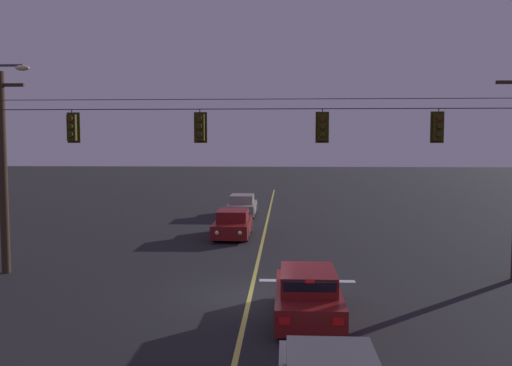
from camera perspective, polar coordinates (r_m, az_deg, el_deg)
name	(u,v)px	position (r m, az deg, el deg)	size (l,w,h in m)	color
ground_plane	(250,297)	(17.88, -0.64, -11.71)	(180.00, 180.00, 0.00)	black
lane_centre_stripe	(262,245)	(26.34, 0.58, -6.47)	(0.14, 60.00, 0.01)	#D1C64C
stop_bar_paint	(307,281)	(19.89, 5.31, -10.06)	(3.40, 0.36, 0.01)	silver
signal_span_assembly	(255,170)	(19.91, -0.15, 1.36)	(20.55, 0.32, 7.51)	#38281C
traffic_light_leftmost	(72,127)	(21.32, -18.55, 5.48)	(0.48, 0.41, 1.22)	black
traffic_light_left_inner	(200,127)	(20.08, -5.84, 5.77)	(0.48, 0.41, 1.22)	black
traffic_light_centre	(323,127)	(19.88, 6.92, 5.78)	(0.48, 0.41, 1.22)	black
traffic_light_right_inner	(438,127)	(20.56, 18.40, 5.54)	(0.48, 0.41, 1.22)	black
car_waiting_near_lane	(308,295)	(15.76, 5.39, -11.50)	(1.80, 4.33, 1.39)	maroon
car_oncoming_lead	(233,224)	(28.61, -2.43, -4.30)	(1.80, 4.42, 1.39)	maroon
car_oncoming_trailing	(242,206)	(36.65, -1.47, -2.39)	(1.80, 4.42, 1.39)	gray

